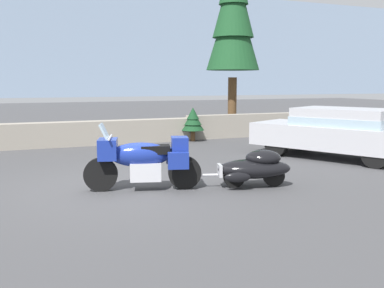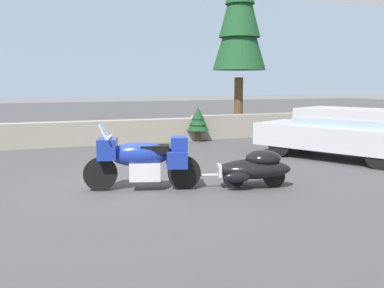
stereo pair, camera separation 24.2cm
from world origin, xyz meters
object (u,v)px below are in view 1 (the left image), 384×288
at_px(car_shaped_trailer, 255,167).
at_px(pine_tree_tall, 233,11).
at_px(touring_motorcycle, 143,159).
at_px(sedan_at_right_edge, 337,131).

xyz_separation_m(car_shaped_trailer, pine_tree_tall, (4.09, 9.00, 4.64)).
bearing_deg(touring_motorcycle, car_shaped_trailer, -15.68).
relative_size(sedan_at_right_edge, pine_tree_tall, 0.60).
height_order(car_shaped_trailer, sedan_at_right_edge, sedan_at_right_edge).
height_order(touring_motorcycle, sedan_at_right_edge, sedan_at_right_edge).
height_order(touring_motorcycle, car_shaped_trailer, touring_motorcycle).
height_order(sedan_at_right_edge, pine_tree_tall, pine_tree_tall).
distance_m(touring_motorcycle, sedan_at_right_edge, 6.22).
bearing_deg(pine_tree_tall, car_shaped_trailer, -114.46).
bearing_deg(car_shaped_trailer, pine_tree_tall, 65.54).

